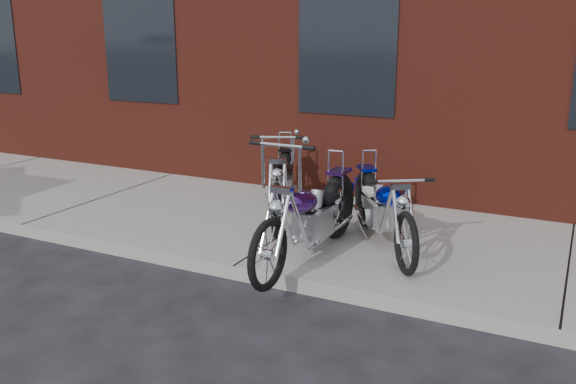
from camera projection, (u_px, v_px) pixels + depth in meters
The scene contains 5 objects.
ground at pixel (234, 280), 6.11m from camera, with size 120.00×120.00×0.00m, color black.
sidewalk at pixel (298, 230), 7.39m from camera, with size 22.00×3.00×0.15m, color #9D9C9B.
chopper_purple at pixel (310, 220), 6.17m from camera, with size 0.57×2.33×1.31m.
chopper_blue at pixel (383, 211), 6.56m from camera, with size 1.29×1.85×0.94m.
chopper_third at pixel (282, 185), 7.62m from camera, with size 0.95×2.08×1.12m.
Camera 1 is at (3.02, -4.84, 2.43)m, focal length 38.00 mm.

